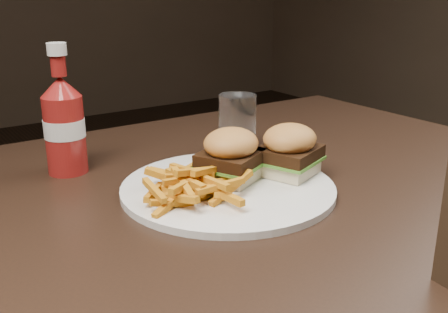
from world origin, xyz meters
TOP-DOWN VIEW (x-y plane):
  - dining_table at (0.00, 0.00)m, footprint 1.20×0.80m
  - plate at (0.01, -0.02)m, footprint 0.31×0.31m
  - sandwich_half_a at (0.03, -0.01)m, footprint 0.10×0.10m
  - sandwich_half_b at (0.12, -0.04)m, footprint 0.10×0.09m
  - fries_pile at (-0.05, -0.03)m, footprint 0.12×0.12m
  - ketchup_bottle at (-0.15, 0.19)m, footprint 0.07×0.07m
  - tumbler at (0.13, 0.11)m, footprint 0.08×0.08m

SIDE VIEW (x-z plane):
  - dining_table at x=0.00m, z-range 0.71..0.75m
  - plate at x=0.01m, z-range 0.75..0.76m
  - sandwich_half_a at x=0.03m, z-range 0.76..0.78m
  - sandwich_half_b at x=0.12m, z-range 0.76..0.78m
  - fries_pile at x=-0.05m, z-range 0.76..0.81m
  - tumbler at x=0.13m, z-range 0.75..0.86m
  - ketchup_bottle at x=-0.15m, z-range 0.75..0.87m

